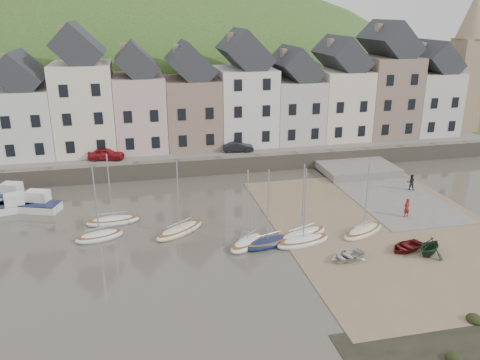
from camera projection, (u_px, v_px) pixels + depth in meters
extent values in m
plane|color=#423E34|center=(257.00, 241.00, 37.50)|extent=(160.00, 160.00, 0.00)
cube|color=#305120|center=(199.00, 134.00, 66.71)|extent=(90.00, 30.00, 1.50)
cube|color=slate|center=(213.00, 151.00, 55.86)|extent=(70.00, 7.00, 0.10)
cube|color=slate|center=(218.00, 166.00, 52.85)|extent=(70.00, 1.20, 1.80)
cube|color=#7B644A|center=(386.00, 228.00, 39.74)|extent=(18.00, 26.00, 0.06)
cube|color=slate|center=(383.00, 190.00, 47.92)|extent=(8.00, 18.00, 0.12)
ellipsoid|color=#305120|center=(158.00, 193.00, 97.69)|extent=(134.40, 84.00, 84.00)
cylinder|color=#382619|center=(32.00, 3.00, 71.19)|extent=(0.50, 0.50, 3.00)
cylinder|color=#382619|center=(129.00, 3.00, 77.75)|extent=(0.50, 0.50, 3.00)
cylinder|color=#382619|center=(217.00, 3.00, 78.78)|extent=(0.50, 0.50, 3.00)
cylinder|color=#382619|center=(289.00, 3.00, 80.32)|extent=(0.50, 0.50, 3.00)
cube|color=silver|center=(29.00, 122.00, 53.73)|extent=(5.80, 8.00, 7.50)
cube|color=gray|center=(5.00, 60.00, 51.22)|extent=(0.60, 0.90, 1.40)
cube|color=beige|center=(85.00, 108.00, 54.58)|extent=(6.40, 8.00, 10.00)
cube|color=gray|center=(62.00, 32.00, 51.52)|extent=(0.60, 0.90, 1.40)
cube|color=#C8A8A6|center=(140.00, 112.00, 56.07)|extent=(5.60, 8.00, 8.50)
cube|color=gray|center=(123.00, 50.00, 53.43)|extent=(0.60, 0.90, 1.40)
cube|color=#8B7060|center=(191.00, 112.00, 57.38)|extent=(6.20, 8.00, 8.00)
cube|color=gray|center=(176.00, 51.00, 54.69)|extent=(0.60, 0.90, 1.40)
cube|color=silver|center=(244.00, 106.00, 58.53)|extent=(6.60, 8.00, 9.00)
cube|color=gray|center=(231.00, 39.00, 55.59)|extent=(0.60, 0.90, 1.40)
cube|color=beige|center=(293.00, 110.00, 60.06)|extent=(5.80, 8.00, 7.50)
cube|color=gray|center=(284.00, 55.00, 57.55)|extent=(0.60, 0.90, 1.40)
cube|color=beige|center=(338.00, 104.00, 61.12)|extent=(6.00, 8.00, 8.50)
cube|color=gray|center=(331.00, 45.00, 58.39)|extent=(0.60, 0.90, 1.40)
cube|color=gray|center=(384.00, 96.00, 62.15)|extent=(6.40, 8.00, 10.00)
cube|color=gray|center=(379.00, 29.00, 59.09)|extent=(0.60, 0.90, 1.40)
cube|color=beige|center=(426.00, 102.00, 63.75)|extent=(5.80, 8.00, 8.00)
cube|color=gray|center=(422.00, 48.00, 61.15)|extent=(0.60, 0.90, 1.40)
cube|color=#997F60|center=(464.00, 85.00, 64.19)|extent=(3.50, 3.50, 12.00)
cone|color=#997F60|center=(475.00, 14.00, 61.20)|extent=(4.00, 4.00, 6.00)
ellipsoid|color=white|center=(113.00, 221.00, 40.60)|extent=(4.45, 1.76, 0.84)
ellipsoid|color=brown|center=(113.00, 219.00, 40.53)|extent=(4.09, 1.60, 0.20)
cylinder|color=#B2B5B7|center=(110.00, 187.00, 39.57)|extent=(0.10, 0.10, 5.60)
cylinder|color=#B2B5B7|center=(112.00, 213.00, 40.35)|extent=(2.40, 0.22, 0.08)
ellipsoid|color=white|center=(100.00, 237.00, 37.83)|extent=(3.98, 2.43, 0.84)
ellipsoid|color=brown|center=(99.00, 234.00, 37.75)|extent=(3.66, 2.21, 0.20)
cylinder|color=#B2B5B7|center=(96.00, 200.00, 36.80)|extent=(0.10, 0.10, 5.60)
cylinder|color=#B2B5B7|center=(99.00, 228.00, 37.58)|extent=(1.99, 0.62, 0.08)
ellipsoid|color=beige|center=(180.00, 231.00, 38.83)|extent=(4.70, 3.95, 0.84)
ellipsoid|color=brown|center=(180.00, 228.00, 38.75)|extent=(4.31, 3.62, 0.20)
cylinder|color=#B2B5B7|center=(178.00, 195.00, 37.80)|extent=(0.10, 0.10, 5.60)
cylinder|color=#B2B5B7|center=(179.00, 222.00, 38.58)|extent=(2.15, 1.57, 0.08)
ellipsoid|color=white|center=(248.00, 243.00, 36.74)|extent=(3.85, 3.57, 0.84)
ellipsoid|color=brown|center=(248.00, 241.00, 36.66)|extent=(3.52, 3.27, 0.20)
cylinder|color=#B2B5B7|center=(248.00, 206.00, 35.71)|extent=(0.10, 0.10, 5.60)
cylinder|color=#B2B5B7|center=(248.00, 235.00, 36.49)|extent=(1.63, 1.40, 0.08)
ellipsoid|color=white|center=(301.00, 236.00, 38.01)|extent=(5.15, 3.31, 0.84)
ellipsoid|color=brown|center=(302.00, 233.00, 37.94)|extent=(4.73, 3.03, 0.20)
cylinder|color=#B2B5B7|center=(303.00, 199.00, 36.98)|extent=(0.10, 0.10, 5.60)
cylinder|color=#B2B5B7|center=(302.00, 227.00, 37.76)|extent=(2.54, 1.13, 0.08)
ellipsoid|color=#141D41|center=(267.00, 243.00, 36.77)|extent=(4.33, 2.61, 0.84)
ellipsoid|color=brown|center=(267.00, 241.00, 36.70)|extent=(3.98, 2.38, 0.20)
cylinder|color=#B2B5B7|center=(268.00, 206.00, 35.74)|extent=(0.10, 0.10, 5.60)
cylinder|color=#B2B5B7|center=(268.00, 234.00, 36.52)|extent=(2.17, 0.72, 0.08)
ellipsoid|color=white|center=(303.00, 242.00, 37.00)|extent=(4.69, 2.39, 0.84)
ellipsoid|color=brown|center=(303.00, 239.00, 36.93)|extent=(4.31, 2.18, 0.20)
cylinder|color=#B2B5B7|center=(305.00, 204.00, 35.97)|extent=(0.10, 0.10, 5.60)
cylinder|color=#B2B5B7|center=(303.00, 233.00, 36.76)|extent=(2.42, 0.59, 0.08)
ellipsoid|color=beige|center=(363.00, 232.00, 38.70)|extent=(4.67, 3.41, 0.84)
ellipsoid|color=brown|center=(364.00, 229.00, 38.63)|extent=(4.29, 3.12, 0.20)
cylinder|color=#B2B5B7|center=(367.00, 196.00, 37.67)|extent=(0.10, 0.10, 5.60)
cylinder|color=#B2B5B7|center=(364.00, 223.00, 38.45)|extent=(2.22, 1.21, 0.08)
cube|color=white|center=(29.00, 207.00, 43.20)|extent=(5.83, 3.56, 0.70)
cube|color=#141D41|center=(29.00, 203.00, 43.08)|extent=(5.75, 3.56, 0.08)
cube|color=white|center=(38.00, 196.00, 43.35)|extent=(2.25, 1.81, 1.00)
cube|color=white|center=(8.00, 208.00, 42.89)|extent=(4.88, 2.65, 0.70)
cube|color=#141D41|center=(7.00, 204.00, 42.77)|extent=(4.80, 2.68, 0.08)
cube|color=white|center=(14.00, 199.00, 42.61)|extent=(1.84, 1.52, 1.00)
cube|color=white|center=(5.00, 198.00, 45.19)|extent=(5.17, 3.34, 0.70)
cube|color=#141D41|center=(4.00, 194.00, 45.07)|extent=(5.10, 3.35, 0.08)
cube|color=white|center=(12.00, 188.00, 45.29)|extent=(2.03, 1.73, 1.00)
imported|color=silver|center=(346.00, 256.00, 34.57)|extent=(3.31, 2.80, 0.58)
imported|color=black|center=(430.00, 246.00, 35.12)|extent=(3.42, 3.32, 1.37)
imported|color=maroon|center=(406.00, 246.00, 35.92)|extent=(3.49, 3.01, 0.61)
imported|color=maroon|center=(407.00, 208.00, 41.45)|extent=(0.68, 0.53, 1.66)
imported|color=black|center=(411.00, 182.00, 47.69)|extent=(0.92, 0.82, 1.59)
imported|color=maroon|center=(106.00, 154.00, 52.27)|extent=(4.05, 2.18, 1.31)
imported|color=black|center=(238.00, 147.00, 55.30)|extent=(3.61, 1.69, 1.15)
cube|color=black|center=(476.00, 352.00, 25.32)|extent=(14.00, 6.00, 0.05)
ellipsoid|color=black|center=(454.00, 358.00, 24.68)|extent=(0.82, 0.90, 0.53)
ellipsoid|color=black|center=(474.00, 319.00, 27.78)|extent=(0.87, 0.96, 0.57)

